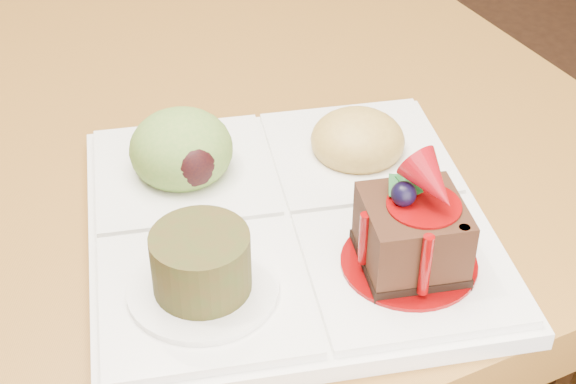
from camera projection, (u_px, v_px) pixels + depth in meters
name	position (u px, v px, depth m)	size (l,w,h in m)	color
sampler_plate	(284.00, 208.00, 0.57)	(0.31, 0.31, 0.10)	white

